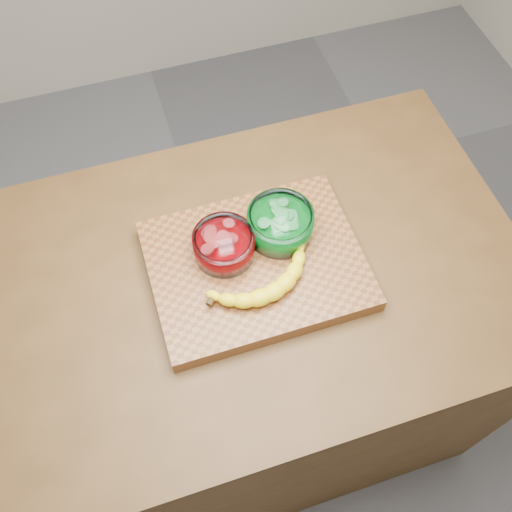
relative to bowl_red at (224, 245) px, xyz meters
name	(u,v)px	position (x,y,z in m)	size (l,w,h in m)	color
ground	(256,396)	(0.06, -0.04, -0.97)	(3.50, 3.50, 0.00)	#5C5C60
counter	(256,348)	(0.06, -0.04, -0.52)	(1.20, 0.80, 0.90)	#4D3217
cutting_board	(256,266)	(0.06, -0.04, -0.05)	(0.45, 0.35, 0.04)	brown
bowl_red	(224,245)	(0.00, 0.00, 0.00)	(0.13, 0.13, 0.06)	white
bowl_green	(280,224)	(0.13, 0.01, 0.00)	(0.14, 0.14, 0.07)	white
banana	(260,277)	(0.05, -0.09, -0.01)	(0.27, 0.15, 0.04)	yellow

